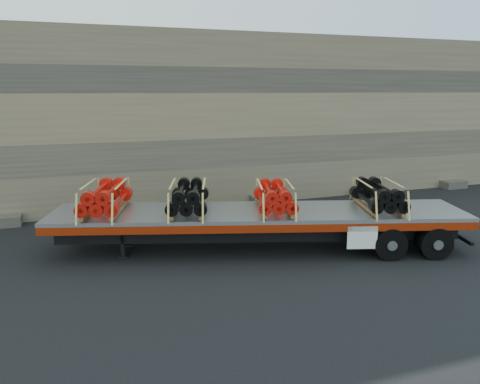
{
  "coord_description": "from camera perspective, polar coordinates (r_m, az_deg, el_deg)",
  "views": [
    {
      "loc": [
        -5.34,
        -13.11,
        4.72
      ],
      "look_at": [
        -0.51,
        0.71,
        1.52
      ],
      "focal_mm": 35.0,
      "sensor_mm": 36.0,
      "label": 1
    }
  ],
  "objects": [
    {
      "name": "trailer",
      "position": [
        14.07,
        2.23,
        -4.66
      ],
      "size": [
        12.35,
        5.74,
        1.22
      ],
      "primitive_type": null,
      "rotation": [
        0.0,
        0.0,
        -0.29
      ],
      "color": "#A9ABB1",
      "rests_on": "ground"
    },
    {
      "name": "rock_wall",
      "position": [
        20.36,
        -4.07,
        8.87
      ],
      "size": [
        44.0,
        3.0,
        7.0
      ],
      "primitive_type": "cube",
      "color": "#7A6B54",
      "rests_on": "ground"
    },
    {
      "name": "ground",
      "position": [
        14.92,
        2.77,
        -6.12
      ],
      "size": [
        120.0,
        120.0,
        0.0
      ],
      "primitive_type": "plane",
      "color": "black",
      "rests_on": "ground"
    },
    {
      "name": "bundle_front",
      "position": [
        14.16,
        -16.09,
        -0.77
      ],
      "size": [
        1.77,
        2.54,
        0.82
      ],
      "primitive_type": null,
      "rotation": [
        0.0,
        0.0,
        -0.29
      ],
      "color": "red",
      "rests_on": "trailer"
    },
    {
      "name": "bundle_rear",
      "position": [
        14.56,
        16.48,
        -0.51
      ],
      "size": [
        1.69,
        2.43,
        0.78
      ],
      "primitive_type": null,
      "rotation": [
        0.0,
        0.0,
        -0.29
      ],
      "color": "black",
      "rests_on": "trailer"
    },
    {
      "name": "bundle_midfront",
      "position": [
        13.79,
        -6.31,
        -0.73
      ],
      "size": [
        1.73,
        2.48,
        0.8
      ],
      "primitive_type": null,
      "rotation": [
        0.0,
        0.0,
        -0.29
      ],
      "color": "black",
      "rests_on": "trailer"
    },
    {
      "name": "bundle_midrear",
      "position": [
        13.87,
        4.24,
        -0.69
      ],
      "size": [
        1.65,
        2.38,
        0.77
      ],
      "primitive_type": null,
      "rotation": [
        0.0,
        0.0,
        -0.29
      ],
      "color": "red",
      "rests_on": "trailer"
    }
  ]
}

